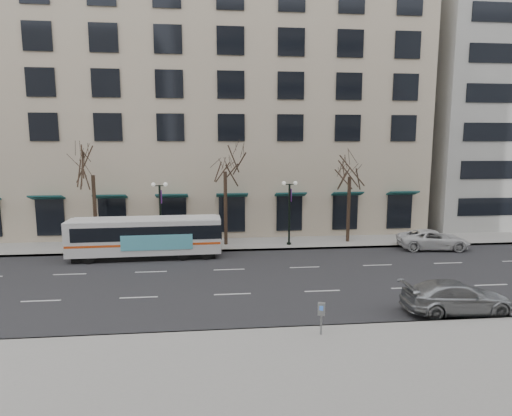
{
  "coord_description": "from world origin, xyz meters",
  "views": [
    {
      "loc": [
        -0.99,
        -24.61,
        8.15
      ],
      "look_at": [
        1.78,
        2.49,
        4.0
      ],
      "focal_mm": 30.0,
      "sensor_mm": 36.0,
      "label": 1
    }
  ],
  "objects": [
    {
      "name": "sidewalk_far",
      "position": [
        5.0,
        9.0,
        0.07
      ],
      "size": [
        80.0,
        4.0,
        0.15
      ],
      "primitive_type": "cube",
      "color": "gray",
      "rests_on": "ground"
    },
    {
      "name": "tree_far_right",
      "position": [
        10.0,
        8.8,
        6.42
      ],
      "size": [
        3.6,
        3.6,
        8.06
      ],
      "color": "black",
      "rests_on": "ground"
    },
    {
      "name": "building_hotel",
      "position": [
        -2.0,
        21.0,
        12.0
      ],
      "size": [
        40.0,
        20.0,
        24.0
      ],
      "primitive_type": "cube",
      "color": "#B8A78C",
      "rests_on": "ground"
    },
    {
      "name": "city_bus",
      "position": [
        -5.71,
        5.8,
        1.58
      ],
      "size": [
        10.74,
        2.66,
        2.89
      ],
      "rotation": [
        0.0,
        0.0,
        0.03
      ],
      "color": "silver",
      "rests_on": "ground"
    },
    {
      "name": "lamp_post_right",
      "position": [
        5.01,
        8.2,
        2.94
      ],
      "size": [
        1.22,
        0.45,
        5.21
      ],
      "color": "black",
      "rests_on": "ground"
    },
    {
      "name": "ground",
      "position": [
        0.0,
        0.0,
        0.0
      ],
      "size": [
        160.0,
        160.0,
        0.0
      ],
      "primitive_type": "plane",
      "color": "black",
      "rests_on": "ground"
    },
    {
      "name": "pay_station",
      "position": [
        3.47,
        -7.93,
        1.15
      ],
      "size": [
        0.34,
        0.28,
        1.38
      ],
      "rotation": [
        0.0,
        0.0,
        -0.32
      ],
      "color": "gray",
      "rests_on": "sidewalk_near"
    },
    {
      "name": "silver_car",
      "position": [
        10.7,
        -5.88,
        0.76
      ],
      "size": [
        5.29,
        2.25,
        1.52
      ],
      "primitive_type": "imported",
      "rotation": [
        0.0,
        0.0,
        1.55
      ],
      "color": "#969A9D",
      "rests_on": "ground"
    },
    {
      "name": "tree_far_mid",
      "position": [
        0.0,
        8.8,
        6.91
      ],
      "size": [
        3.6,
        3.6,
        8.55
      ],
      "color": "black",
      "rests_on": "ground"
    },
    {
      "name": "lamp_post_left",
      "position": [
        -4.99,
        8.2,
        2.94
      ],
      "size": [
        1.22,
        0.45,
        5.21
      ],
      "color": "black",
      "rests_on": "ground"
    },
    {
      "name": "tree_far_left",
      "position": [
        -10.0,
        8.8,
        6.7
      ],
      "size": [
        3.6,
        3.6,
        8.34
      ],
      "color": "black",
      "rests_on": "ground"
    },
    {
      "name": "white_pickup",
      "position": [
        15.97,
        6.2,
        0.74
      ],
      "size": [
        5.59,
        3.1,
        1.48
      ],
      "primitive_type": "imported",
      "rotation": [
        0.0,
        0.0,
        1.45
      ],
      "color": "silver",
      "rests_on": "ground"
    }
  ]
}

